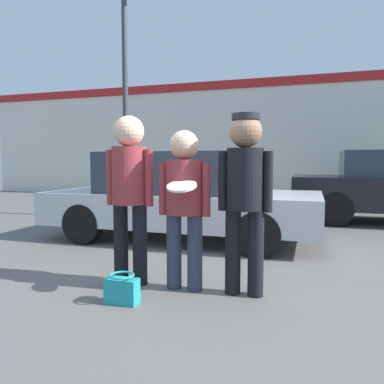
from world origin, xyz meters
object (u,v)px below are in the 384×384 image
object	(u,v)px
handbag	(122,289)
person_middle_with_frisbee	(184,196)
person_right	(245,187)
parked_car_near	(181,196)
street_lamp	(136,50)
person_left	(130,184)

from	to	relation	value
handbag	person_middle_with_frisbee	bearing A→B (deg)	52.61
person_right	parked_car_near	distance (m)	2.76
person_middle_with_frisbee	street_lamp	xyz separation A→B (m)	(-2.57, 4.22, 2.81)
person_middle_with_frisbee	person_right	distance (m)	0.61
person_right	parked_car_near	xyz separation A→B (m)	(-1.46, 2.32, -0.33)
street_lamp	handbag	xyz separation A→B (m)	(2.15, -4.75, -3.61)
parked_car_near	street_lamp	bearing A→B (deg)	132.30
person_middle_with_frisbee	street_lamp	size ratio (longest dim) A/B	0.26
street_lamp	handbag	distance (m)	6.35
person_left	person_middle_with_frisbee	size ratio (longest dim) A/B	1.10
person_middle_with_frisbee	person_right	size ratio (longest dim) A/B	0.92
person_left	handbag	bearing A→B (deg)	-70.83
handbag	person_right	bearing A→B (deg)	29.27
person_middle_with_frisbee	person_right	world-z (taller)	person_right
person_left	parked_car_near	bearing A→B (deg)	96.43
person_middle_with_frisbee	handbag	distance (m)	1.06
person_middle_with_frisbee	street_lamp	bearing A→B (deg)	121.33
street_lamp	parked_car_near	bearing A→B (deg)	-47.70
person_middle_with_frisbee	person_right	xyz separation A→B (m)	(0.60, 0.03, 0.10)
parked_car_near	handbag	distance (m)	2.98
person_right	handbag	xyz separation A→B (m)	(-1.01, -0.57, -0.91)
person_left	parked_car_near	distance (m)	2.38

